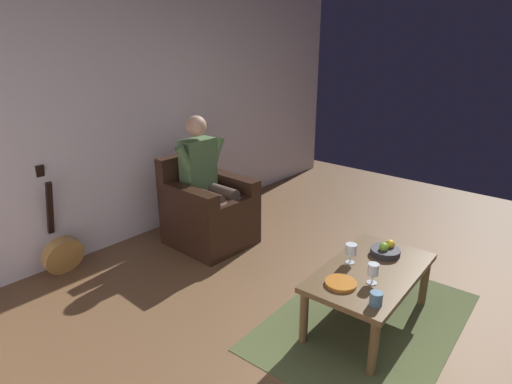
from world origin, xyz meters
The scene contains 12 objects.
ground_plane centered at (0.00, 0.00, 0.00)m, with size 7.37×7.37×0.00m, color brown.
wall_back centered at (0.00, -2.96, 1.30)m, with size 6.54×0.06×2.60m, color silver.
rug centered at (-0.09, -0.35, 0.00)m, with size 1.77×1.21×0.01m, color #4B5630.
armchair centered at (-0.24, -2.23, 0.34)m, with size 0.73×0.78×0.91m.
person_seated centered at (-0.24, -2.22, 0.71)m, with size 0.62×0.59×1.31m.
coffee_table centered at (-0.09, -0.35, 0.38)m, with size 1.10×0.66×0.44m.
guitar centered at (1.05, -2.76, 0.22)m, with size 0.35×0.31×0.99m.
wine_glass_near centered at (0.07, -0.26, 0.54)m, with size 0.07×0.07×0.15m.
wine_glass_far centered at (-0.09, -0.51, 0.54)m, with size 0.08×0.08×0.15m.
fruit_bowl centered at (-0.38, -0.37, 0.47)m, with size 0.22×0.22×0.11m.
decorative_dish centered at (0.23, -0.41, 0.45)m, with size 0.21×0.21×0.02m, color #B66720.
candle_jar centered at (0.29, -0.13, 0.48)m, with size 0.08×0.08×0.09m, color #446785.
Camera 1 is at (2.48, 0.79, 1.99)m, focal length 29.82 mm.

